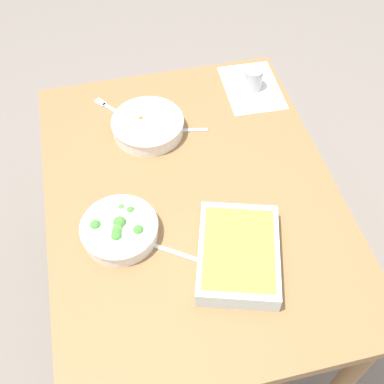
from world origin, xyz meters
name	(u,v)px	position (x,y,z in m)	size (l,w,h in m)	color
ground_plane	(192,297)	(0.00, 0.00, 0.00)	(6.00, 6.00, 0.00)	slate
dining_table	(192,209)	(0.00, 0.00, 0.65)	(1.20, 0.90, 0.74)	olive
placemat	(252,88)	(0.43, -0.33, 0.74)	(0.28, 0.20, 0.00)	silver
stew_bowl	(148,125)	(0.29, 0.09, 0.77)	(0.25, 0.25, 0.06)	white
broccoli_bowl	(120,229)	(-0.11, 0.24, 0.77)	(0.22, 0.22, 0.07)	white
baking_dish	(238,253)	(-0.26, -0.07, 0.77)	(0.35, 0.30, 0.06)	silver
drink_cup	(253,80)	(0.43, -0.33, 0.78)	(0.07, 0.07, 0.08)	#B2BCC6
spoon_by_stew	(175,130)	(0.27, 0.00, 0.74)	(0.05, 0.18, 0.01)	silver
spoon_by_broccoli	(163,248)	(-0.18, 0.13, 0.74)	(0.11, 0.16, 0.01)	silver
fork_on_table	(111,109)	(0.44, 0.20, 0.74)	(0.15, 0.12, 0.01)	silver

